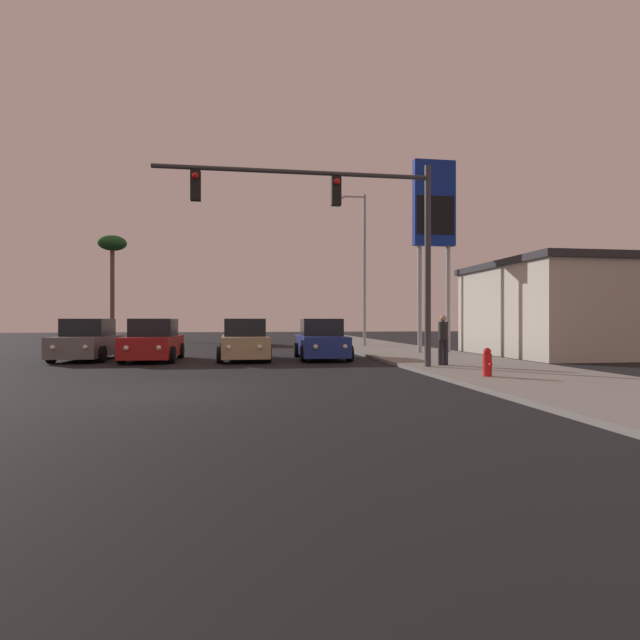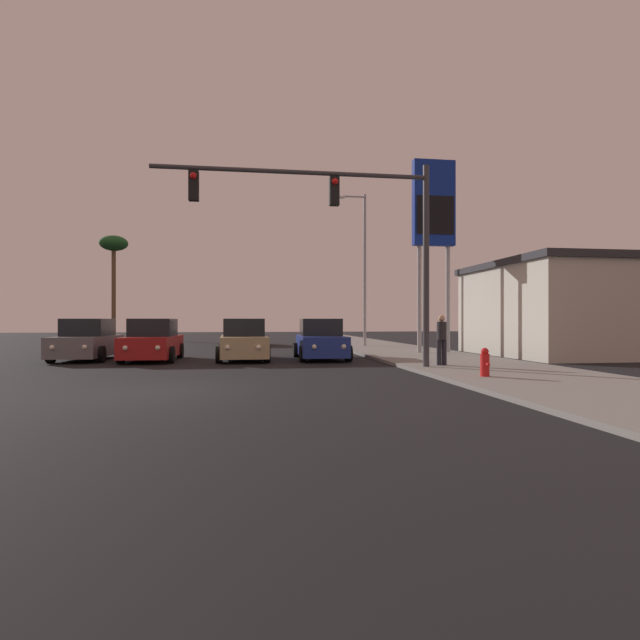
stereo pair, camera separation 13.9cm
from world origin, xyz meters
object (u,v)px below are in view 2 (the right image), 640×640
traffic_light_mast (348,219)px  car_black (247,334)px  car_blue (321,341)px  palm_tree_far (114,249)px  gas_station_sign (434,214)px  street_lamp (363,262)px  car_tan (243,341)px  car_red (153,342)px  pedestrian_on_sidewalk (442,338)px  fire_hydrant (485,363)px  car_grey (87,341)px

traffic_light_mast → car_black: bearing=100.3°
car_blue → palm_tree_far: bearing=-57.9°
traffic_light_mast → palm_tree_far: (-14.69, 30.19, 3.05)m
traffic_light_mast → car_blue: bearing=91.4°
car_blue → gas_station_sign: gas_station_sign is taller
palm_tree_far → street_lamp: bearing=-42.3°
car_tan → traffic_light_mast: traffic_light_mast is taller
car_red → car_black: size_ratio=1.00×
car_tan → palm_tree_far: palm_tree_far is taller
gas_station_sign → pedestrian_on_sidewalk: (-2.25, -6.51, -5.58)m
fire_hydrant → car_red: bearing=140.6°
car_red → car_grey: 2.82m
street_lamp → fire_hydrant: 17.14m
car_tan → fire_hydrant: 10.25m
car_red → traffic_light_mast: bearing=143.8°
car_blue → traffic_light_mast: size_ratio=0.50×
car_tan → gas_station_sign: bearing=-169.9°
gas_station_sign → fire_hydrant: (-2.41, -9.87, -6.13)m
car_red → traffic_light_mast: 9.54m
fire_hydrant → palm_tree_far: 38.34m
fire_hydrant → pedestrian_on_sidewalk: 3.41m
car_tan → palm_tree_far: 28.50m
gas_station_sign → palm_tree_far: (-20.20, 23.28, 1.23)m
street_lamp → gas_station_sign: 7.04m
car_blue → car_black: size_ratio=1.01×
car_red → car_black: 12.67m
traffic_light_mast → street_lamp: (3.65, 13.53, 0.32)m
car_grey → car_tan: size_ratio=1.00×
traffic_light_mast → palm_tree_far: palm_tree_far is taller
car_red → gas_station_sign: 13.81m
car_red → car_grey: same height
street_lamp → gas_station_sign: same height
street_lamp → car_red: bearing=-141.7°
street_lamp → fire_hydrant: (-0.54, -16.49, -4.63)m
car_blue → fire_hydrant: size_ratio=5.71×
car_red → fire_hydrant: size_ratio=5.69×
car_tan → car_black: same height
traffic_light_mast → fire_hydrant: 6.08m
car_black → gas_station_sign: gas_station_sign is taller
car_tan → gas_station_sign: gas_station_sign is taller
car_grey → traffic_light_mast: size_ratio=0.50×
gas_station_sign → fire_hydrant: gas_station_sign is taller
street_lamp → fire_hydrant: bearing=-91.9°
car_red → car_grey: (-2.71, 0.77, 0.00)m
car_blue → car_tan: bearing=1.9°
car_grey → car_tan: same height
car_blue → car_black: 12.66m
car_red → car_grey: bearing=-14.8°
street_lamp → car_tan: bearing=-129.3°
car_tan → pedestrian_on_sidewalk: bearing=142.8°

